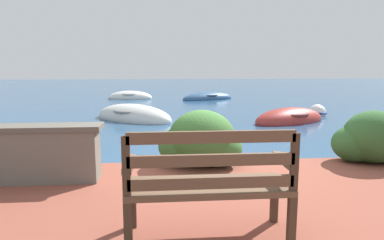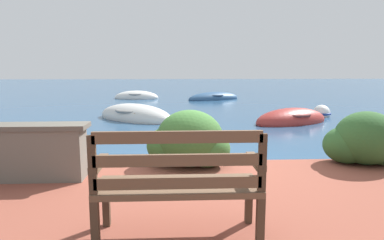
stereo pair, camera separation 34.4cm
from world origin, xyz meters
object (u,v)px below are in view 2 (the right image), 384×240
park_bench (178,182)px  rowboat_outer (136,97)px  rowboat_nearest (291,121)px  rowboat_mid (135,117)px  rowboat_far (214,98)px  mooring_buoy (321,113)px

park_bench → rowboat_outer: (-1.98, 14.79, -0.64)m
rowboat_nearest → rowboat_mid: size_ratio=0.90×
rowboat_outer → rowboat_nearest: bearing=-51.2°
park_bench → rowboat_nearest: size_ratio=0.50×
rowboat_far → rowboat_nearest: bearing=76.0°
rowboat_outer → park_bench: bearing=-78.0°
rowboat_mid → rowboat_far: size_ratio=1.00×
rowboat_nearest → mooring_buoy: bearing=-163.9°
park_bench → rowboat_far: (1.88, 14.17, -0.65)m
rowboat_nearest → mooring_buoy: rowboat_nearest is taller
mooring_buoy → rowboat_nearest: bearing=-139.1°
park_bench → rowboat_far: bearing=74.5°
rowboat_nearest → mooring_buoy: 1.87m
rowboat_mid → rowboat_far: bearing=103.1°
park_bench → rowboat_nearest: (3.34, 7.01, -0.64)m
park_bench → mooring_buoy: (4.75, 8.23, -0.61)m
rowboat_nearest → rowboat_mid: (-4.59, 0.86, 0.01)m
rowboat_far → mooring_buoy: bearing=90.3°
park_bench → mooring_buoy: size_ratio=2.18×
park_bench → rowboat_mid: size_ratio=0.45×
park_bench → mooring_buoy: bearing=52.1°
rowboat_mid → rowboat_outer: size_ratio=1.29×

